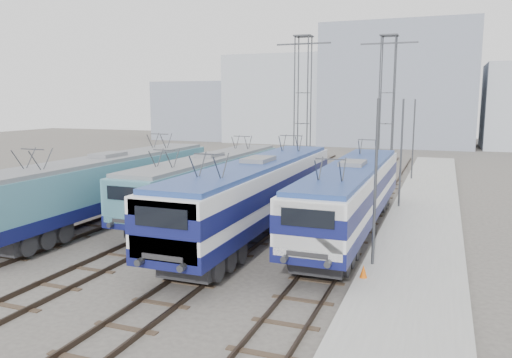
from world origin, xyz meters
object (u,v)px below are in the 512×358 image
Objects in this scene: mast_rear at (413,141)px; locomotive_center_right at (257,190)px; catenary_tower_west at (303,103)px; catenary_tower_east at (387,103)px; mast_mid at (401,156)px; safety_cone at (363,271)px; locomotive_far_left at (107,183)px; locomotive_center_left at (208,179)px; mast_front at (375,187)px; locomotive_far_right at (351,192)px.

locomotive_center_right is at bearing -107.16° from mast_rear.
catenary_tower_west reaches higher than locomotive_center_right.
mast_rear is at bearing 43.60° from catenary_tower_east.
mast_mid is 14.05m from safety_cone.
mast_rear reaches higher than locomotive_center_right.
catenary_tower_east reaches higher than safety_cone.
locomotive_far_left is 5.93m from locomotive_center_left.
mast_front is (6.35, -3.44, 1.11)m from locomotive_center_right.
safety_cone is (-0.10, -25.74, -2.95)m from mast_rear.
locomotive_far_right is at bearing 104.07° from safety_cone.
mast_rear is (0.00, 24.00, 0.00)m from mast_front.
catenary_tower_west reaches higher than mast_mid.
mast_front reaches higher than locomotive_center_right.
locomotive_center_right is (9.00, 0.36, 0.10)m from locomotive_far_left.
locomotive_center_left is 9.16m from locomotive_far_right.
locomotive_far_right is (4.50, 1.81, -0.12)m from locomotive_center_right.
locomotive_center_left reaches higher than safety_cone.
catenary_tower_west is (2.25, 13.07, 4.48)m from locomotive_center_left.
mast_rear is at bearing 90.00° from mast_front.
locomotive_center_right is at bearing 151.59° from mast_front.
catenary_tower_east is 1.71× the size of mast_mid.
mast_mid reaches higher than safety_cone.
catenary_tower_east is at bearing 94.82° from safety_cone.
locomotive_far_left is at bearing -125.00° from catenary_tower_east.
mast_rear is at bearing 53.73° from locomotive_far_left.
locomotive_center_right reaches higher than locomotive_far_left.
mast_mid is (1.85, 6.75, 1.22)m from locomotive_far_right.
mast_front is 3.43m from safety_cone.
locomotive_center_left is 13.90m from safety_cone.
safety_cone is at bearing -90.42° from mast_mid.
catenary_tower_east is 24.37× the size of safety_cone.
locomotive_center_left is 5.70m from locomotive_center_right.
locomotive_far_left is at bearing -170.87° from locomotive_far_right.
safety_cone is at bearing -85.18° from catenary_tower_east.
mast_front is (8.60, -20.00, -3.14)m from catenary_tower_west.
safety_cone is (15.25, -4.81, -1.74)m from locomotive_far_left.
mast_front is 24.00m from mast_rear.
locomotive_far_right is 2.55× the size of mast_front.
locomotive_center_left is 1.44× the size of catenary_tower_east.
mast_rear is (0.00, 12.00, 0.00)m from mast_mid.
catenary_tower_east is (6.50, 2.00, 0.00)m from catenary_tower_west.
catenary_tower_east is (-0.25, 16.75, 4.37)m from locomotive_far_right.
locomotive_center_right is at bearing -102.89° from catenary_tower_east.
locomotive_center_right is 8.32m from safety_cone.
catenary_tower_west is at bearing 68.25° from locomotive_far_left.
locomotive_center_right is at bearing 140.39° from safety_cone.
locomotive_center_right is at bearing -37.84° from locomotive_center_left.
locomotive_far_left is at bearing -149.83° from mast_mid.
catenary_tower_west is 1.00× the size of catenary_tower_east.
mast_rear is (8.60, 4.00, -3.14)m from catenary_tower_west.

